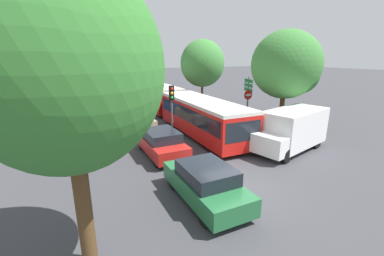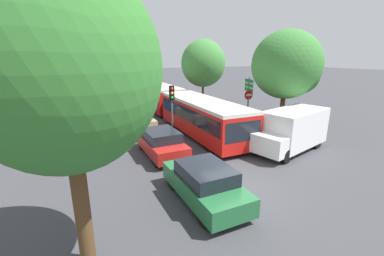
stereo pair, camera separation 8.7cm
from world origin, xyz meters
TOP-DOWN VIEW (x-y plane):
  - ground_plane at (0.00, 0.00)m, footprint 200.00×200.00m
  - articulated_bus at (1.82, 10.59)m, footprint 2.58×16.35m
  - city_bus_rear at (-1.67, 33.76)m, footprint 2.73×11.68m
  - queued_car_green at (-1.74, -0.25)m, footprint 1.85×4.15m
  - queued_car_red at (-1.79, 4.74)m, footprint 1.84×4.12m
  - queued_car_tan at (-1.71, 10.55)m, footprint 1.84×4.11m
  - queued_car_blue at (-1.69, 15.48)m, footprint 1.86×4.16m
  - queued_car_graphite at (-1.73, 21.32)m, footprint 1.78×3.98m
  - white_van at (5.14, 2.46)m, footprint 5.34×3.23m
  - traffic_light at (-0.17, 7.37)m, footprint 0.36×0.39m
  - no_entry_sign at (5.70, 7.32)m, footprint 0.70×0.08m
  - direction_sign_post at (6.81, 8.83)m, footprint 0.34×1.38m
  - tree_left_near at (-5.84, -1.62)m, footprint 4.16×4.16m
  - tree_left_mid at (-6.30, 9.30)m, footprint 3.99×3.99m
  - tree_left_far at (-6.12, 19.45)m, footprint 3.26×3.26m
  - tree_right_near at (6.85, 4.94)m, footprint 4.38×4.38m
  - tree_right_mid at (6.77, 16.76)m, footprint 4.56×4.56m

SIDE VIEW (x-z plane):
  - ground_plane at x=0.00m, z-range 0.00..0.00m
  - queued_car_graphite at x=-1.73m, z-range 0.01..1.38m
  - queued_car_tan at x=-1.71m, z-range 0.01..1.42m
  - queued_car_red at x=-1.79m, z-range 0.01..1.42m
  - queued_car_green at x=-1.74m, z-range 0.01..1.44m
  - queued_car_blue at x=-1.69m, z-range 0.01..1.44m
  - white_van at x=5.14m, z-range 0.09..2.40m
  - articulated_bus at x=1.82m, z-range 0.19..2.61m
  - city_bus_rear at x=-1.67m, z-range 0.20..2.70m
  - no_entry_sign at x=5.70m, z-range 0.47..3.29m
  - traffic_light at x=-0.17m, z-range 0.80..4.20m
  - direction_sign_post at x=6.81m, z-range 0.77..4.37m
  - tree_right_mid at x=6.77m, z-range 0.99..7.83m
  - tree_right_near at x=6.85m, z-range 1.13..7.94m
  - tree_left_mid at x=-6.30m, z-range 1.37..8.00m
  - tree_left_far at x=-6.12m, z-range 1.51..7.87m
  - tree_left_near at x=-5.84m, z-range 1.32..8.56m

